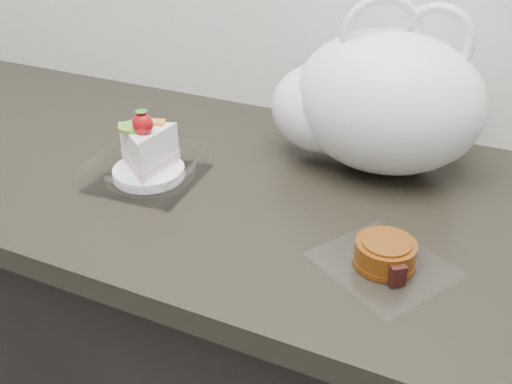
# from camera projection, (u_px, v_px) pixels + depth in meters

# --- Properties ---
(counter) EXTENTS (2.04, 0.64, 0.90)m
(counter) POSITION_uv_depth(u_px,v_px,m) (279.00, 375.00, 1.18)
(counter) COLOR black
(counter) RESTS_ON ground
(cake_tray) EXTENTS (0.18, 0.18, 0.13)m
(cake_tray) POSITION_uv_depth(u_px,v_px,m) (148.00, 161.00, 0.96)
(cake_tray) COLOR white
(cake_tray) RESTS_ON counter
(mooncake_wrap) EXTENTS (0.22, 0.22, 0.04)m
(mooncake_wrap) POSITION_uv_depth(u_px,v_px,m) (385.00, 256.00, 0.77)
(mooncake_wrap) COLOR white
(mooncake_wrap) RESTS_ON counter
(plastic_bag) EXTENTS (0.41, 0.33, 0.30)m
(plastic_bag) POSITION_uv_depth(u_px,v_px,m) (374.00, 102.00, 0.97)
(plastic_bag) COLOR white
(plastic_bag) RESTS_ON counter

